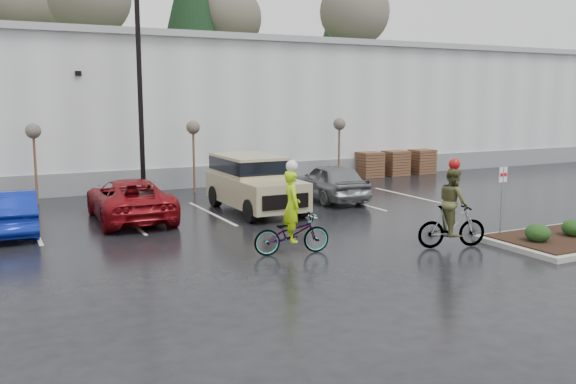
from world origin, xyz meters
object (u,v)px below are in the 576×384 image
pallet_stack_a (369,164)px  cyclist_hivis (292,225)px  car_blue (12,212)px  cyclist_olive (452,216)px  lamppost (139,60)px  pallet_stack_c (421,161)px  suv_tan (255,184)px  car_grey (330,182)px  fire_lane_sign (502,193)px  sapling_mid (193,131)px  sapling_east (339,128)px  sapling_west (33,135)px  pallet_stack_b (395,163)px  car_red (130,199)px

pallet_stack_a → cyclist_hivis: size_ratio=0.53×
car_blue → cyclist_olive: size_ratio=1.64×
lamppost → pallet_stack_a: (12.50, 2.00, -5.01)m
pallet_stack_a → pallet_stack_c: 3.50m
pallet_stack_a → suv_tan: size_ratio=0.26×
pallet_stack_c → cyclist_olive: bearing=-126.2°
lamppost → car_grey: size_ratio=2.05×
suv_tan → cyclist_hivis: cyclist_hivis is taller
fire_lane_sign → sapling_mid: bearing=112.5°
pallet_stack_a → pallet_stack_c: same height
sapling_east → car_blue: sapling_east is taller
lamppost → pallet_stack_c: bearing=7.1°
suv_tan → sapling_mid: bearing=96.5°
pallet_stack_a → suv_tan: bearing=-145.9°
sapling_west → pallet_stack_b: bearing=3.1°
fire_lane_sign → lamppost: bearing=123.5°
suv_tan → cyclist_olive: 8.02m
sapling_west → sapling_east: bearing=0.0°
pallet_stack_b → suv_tan: size_ratio=0.26×
pallet_stack_c → car_red: 18.38m
sapling_east → suv_tan: bearing=-142.2°
pallet_stack_b → sapling_west: bearing=-176.9°
sapling_west → fire_lane_sign: sapling_west is taller
suv_tan → sapling_east: bearing=37.8°
pallet_stack_c → car_red: car_red is taller
lamppost → sapling_mid: size_ratio=2.88×
sapling_mid → pallet_stack_c: sapling_mid is taller
lamppost → fire_lane_sign: lamppost is taller
sapling_east → cyclist_olive: (-4.16, -12.89, -1.82)m
sapling_mid → cyclist_hivis: (-1.02, -11.50, -1.95)m
sapling_west → cyclist_olive: size_ratio=1.27×
suv_tan → cyclist_olive: size_ratio=2.02×
car_blue → cyclist_hivis: (6.61, -6.17, 0.10)m
sapling_east → fire_lane_sign: (-2.20, -12.80, -1.32)m
pallet_stack_b → car_grey: size_ratio=0.30×
pallet_stack_a → cyclist_olive: bearing=-115.6°
sapling_east → car_grey: size_ratio=0.71×
pallet_stack_b → car_red: 16.68m
pallet_stack_b → cyclist_olive: size_ratio=0.53×
fire_lane_sign → sapling_west: bearing=132.7°
cyclist_olive → lamppost: bearing=41.5°
pallet_stack_a → car_blue: car_blue is taller
sapling_east → pallet_stack_c: 6.42m
car_blue → car_red: car_red is taller
lamppost → fire_lane_sign: bearing=-56.5°
pallet_stack_a → car_grey: car_grey is taller
pallet_stack_c → car_grey: 10.58m
car_blue → car_red: 3.75m
car_grey → cyclist_olive: 8.55m
lamppost → cyclist_olive: lamppost is taller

